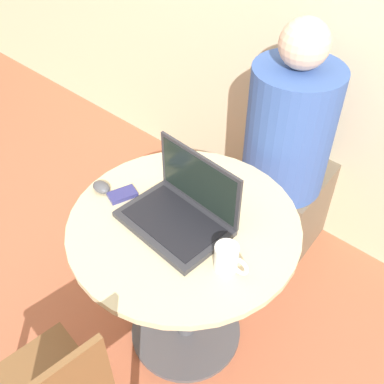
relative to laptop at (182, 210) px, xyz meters
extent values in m
plane|color=#B26042|center=(0.01, 0.00, -0.76)|extent=(12.00, 12.00, 0.00)
cylinder|color=#4C4C51|center=(0.01, 0.00, -0.75)|extent=(0.48, 0.48, 0.02)
cylinder|color=#4C4C51|center=(0.01, 0.00, -0.41)|extent=(0.08, 0.08, 0.66)
cylinder|color=beige|center=(0.01, 0.00, -0.06)|extent=(0.81, 0.81, 0.02)
cube|color=#2D2D33|center=(0.00, -0.04, -0.04)|extent=(0.38, 0.27, 0.02)
cube|color=black|center=(0.00, -0.04, -0.03)|extent=(0.33, 0.22, 0.00)
cube|color=#2D2D33|center=(0.01, 0.08, 0.08)|extent=(0.36, 0.03, 0.22)
cube|color=black|center=(0.01, 0.08, 0.08)|extent=(0.33, 0.02, 0.19)
cube|color=navy|center=(-0.24, -0.06, -0.04)|extent=(0.09, 0.12, 0.02)
ellipsoid|color=#4C4C51|center=(-0.32, -0.09, -0.03)|extent=(0.08, 0.05, 0.04)
cylinder|color=white|center=(0.24, -0.06, 0.00)|extent=(0.08, 0.08, 0.09)
torus|color=white|center=(0.29, -0.06, 0.00)|extent=(0.07, 0.01, 0.07)
cylinder|color=brown|center=(-0.14, -0.48, -0.55)|extent=(0.04, 0.04, 0.42)
cube|color=brown|center=(0.00, 0.78, -0.53)|extent=(0.39, 0.54, 0.46)
cylinder|color=#38569E|center=(0.01, 0.66, -0.01)|extent=(0.37, 0.37, 0.57)
sphere|color=beige|center=(0.01, 0.66, 0.37)|extent=(0.19, 0.19, 0.19)
camera|label=1|loc=(0.74, -0.78, 1.07)|focal=42.00mm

